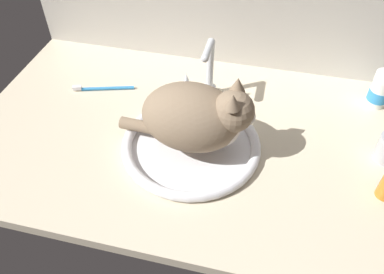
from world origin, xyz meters
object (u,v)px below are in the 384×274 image
at_px(sink_basin, 192,145).
at_px(cat, 199,117).
at_px(faucet, 210,75).
at_px(pill_bottle, 380,90).
at_px(toothbrush, 102,88).

distance_m(sink_basin, cat, 0.10).
distance_m(faucet, pill_bottle, 0.49).
height_order(sink_basin, pill_bottle, pill_bottle).
xyz_separation_m(cat, toothbrush, (-0.34, 0.17, -0.11)).
distance_m(pill_bottle, toothbrush, 0.82).
xyz_separation_m(sink_basin, toothbrush, (-0.32, 0.17, -0.01)).
bearing_deg(toothbrush, sink_basin, -28.15).
bearing_deg(pill_bottle, cat, -147.41).
height_order(faucet, cat, cat).
relative_size(cat, toothbrush, 1.91).
relative_size(sink_basin, cat, 1.04).
relative_size(sink_basin, faucet, 1.92).
bearing_deg(faucet, cat, -85.80).
bearing_deg(faucet, toothbrush, -171.18).
height_order(faucet, toothbrush, faucet).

